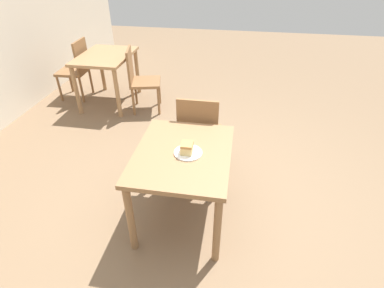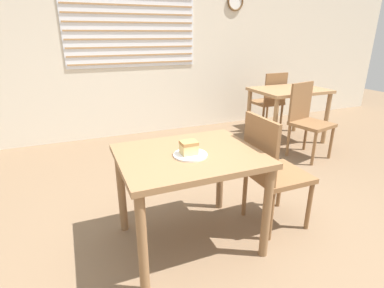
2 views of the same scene
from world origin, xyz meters
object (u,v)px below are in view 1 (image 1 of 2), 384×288
at_px(chair_near_window, 199,132).
at_px(plate, 188,153).
at_px(dining_table_near, 183,163).
at_px(dining_table_far, 106,63).
at_px(chair_far_corner, 140,78).
at_px(cake_slice, 187,148).
at_px(chair_far_opposite, 76,68).

height_order(chair_near_window, plate, chair_near_window).
xyz_separation_m(dining_table_near, dining_table_far, (2.15, 1.58, 0.03)).
relative_size(chair_far_corner, cake_slice, 8.61).
relative_size(dining_table_far, chair_far_corner, 1.06).
xyz_separation_m(chair_far_corner, chair_far_opposite, (0.25, 1.11, 0.00)).
height_order(dining_table_far, chair_far_opposite, chair_far_opposite).
xyz_separation_m(dining_table_far, chair_far_opposite, (0.10, 0.56, -0.14)).
height_order(dining_table_far, cake_slice, cake_slice).
height_order(dining_table_near, chair_far_opposite, chair_far_opposite).
bearing_deg(chair_far_corner, chair_far_opposite, 64.19).
xyz_separation_m(dining_table_far, chair_far_corner, (-0.15, -0.56, -0.14)).
bearing_deg(dining_table_far, chair_far_corner, -105.18).
height_order(chair_near_window, cake_slice, chair_near_window).
relative_size(dining_table_far, cake_slice, 9.15).
height_order(chair_far_corner, plate, chair_far_corner).
distance_m(chair_near_window, plate, 0.72).
xyz_separation_m(dining_table_far, plate, (-2.16, -1.63, 0.09)).
bearing_deg(chair_far_corner, dining_table_far, 61.63).
bearing_deg(chair_far_corner, dining_table_near, -166.03).
height_order(dining_table_near, plate, plate).
relative_size(dining_table_far, chair_near_window, 1.06).
bearing_deg(dining_table_near, plate, -102.87).
bearing_deg(chair_far_opposite, plate, 41.83).
xyz_separation_m(dining_table_far, chair_near_window, (-1.47, -1.61, -0.14)).
relative_size(chair_near_window, chair_far_corner, 1.00).
distance_m(dining_table_near, plate, 0.12).
xyz_separation_m(chair_far_opposite, plate, (-2.25, -2.18, 0.23)).
height_order(dining_table_far, plate, dining_table_far).
xyz_separation_m(chair_far_opposite, cake_slice, (-2.26, -2.17, 0.28)).
distance_m(dining_table_far, chair_far_opposite, 0.58).
xyz_separation_m(plate, cake_slice, (-0.01, 0.01, 0.05)).
distance_m(dining_table_far, chair_near_window, 2.19).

